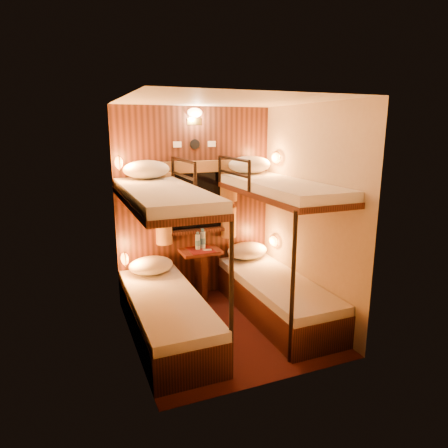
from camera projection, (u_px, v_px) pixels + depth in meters
name	position (u px, v px, depth m)	size (l,w,h in m)	color
floor	(226.00, 327.00, 4.40)	(2.10, 2.10, 0.00)	#38170F
ceiling	(227.00, 100.00, 3.84)	(2.10, 2.10, 0.00)	silver
wall_back	(195.00, 204.00, 5.06)	(2.40, 2.40, 0.00)	#C6B293
wall_front	(277.00, 249.00, 3.17)	(2.40, 2.40, 0.00)	#C6B293
wall_left	(128.00, 231.00, 3.75)	(2.40, 2.40, 0.00)	#C6B293
wall_right	(309.00, 214.00, 4.48)	(2.40, 2.40, 0.00)	#C6B293
back_panel	(195.00, 204.00, 5.05)	(2.00, 0.03, 2.40)	black
bunk_left	(166.00, 286.00, 4.09)	(0.72, 1.90, 1.82)	black
bunk_right	(276.00, 270.00, 4.57)	(0.72, 1.90, 1.82)	black
window	(196.00, 206.00, 5.02)	(1.00, 0.12, 0.79)	black
curtains	(197.00, 200.00, 4.98)	(1.10, 0.22, 1.00)	brown
back_fixtures	(195.00, 119.00, 4.77)	(0.54, 0.09, 0.48)	black
reading_lamps	(204.00, 206.00, 4.74)	(2.00, 0.20, 1.25)	orange
table	(201.00, 268.00, 5.06)	(0.50, 0.34, 0.66)	#5A1E14
bottle_left	(203.00, 240.00, 5.05)	(0.07, 0.07, 0.26)	#99BFE5
bottle_right	(198.00, 242.00, 5.01)	(0.07, 0.07, 0.23)	#99BFE5
sachet_a	(208.00, 250.00, 5.00)	(0.09, 0.07, 0.01)	silver
sachet_b	(205.00, 250.00, 5.01)	(0.07, 0.05, 0.01)	silver
pillow_lower_left	(151.00, 265.00, 4.72)	(0.52, 0.37, 0.21)	silver
pillow_lower_right	(247.00, 251.00, 5.27)	(0.55, 0.39, 0.21)	silver
pillow_upper_left	(146.00, 169.00, 4.47)	(0.52, 0.37, 0.21)	silver
pillow_upper_right	(250.00, 165.00, 4.98)	(0.55, 0.39, 0.22)	silver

